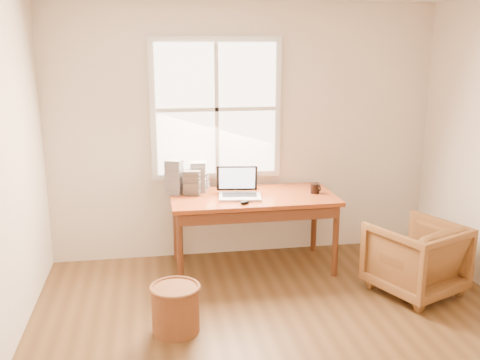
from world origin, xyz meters
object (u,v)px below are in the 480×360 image
(coffee_mug, at_px, (315,188))
(cd_stack_a, at_px, (198,177))
(armchair, at_px, (415,258))
(desk, at_px, (253,197))
(laptop, at_px, (240,184))
(wicker_stool, at_px, (176,309))

(coffee_mug, relative_size, cd_stack_a, 0.33)
(armchair, bearing_deg, desk, -53.91)
(laptop, xyz_separation_m, cd_stack_a, (-0.37, 0.31, 0.01))
(coffee_mug, bearing_deg, cd_stack_a, 179.14)
(desk, xyz_separation_m, cd_stack_a, (-0.51, 0.24, 0.17))
(wicker_stool, relative_size, cd_stack_a, 1.24)
(armchair, height_order, coffee_mug, coffee_mug)
(wicker_stool, distance_m, coffee_mug, 1.92)
(desk, bearing_deg, armchair, -30.78)
(laptop, bearing_deg, coffee_mug, 11.48)
(laptop, distance_m, cd_stack_a, 0.48)
(armchair, bearing_deg, wicker_stool, -14.17)
(wicker_stool, distance_m, cd_stack_a, 1.58)
(armchair, bearing_deg, laptop, -49.23)
(armchair, xyz_separation_m, cd_stack_a, (-1.84, 1.03, 0.57))
(desk, xyz_separation_m, armchair, (1.33, -0.79, -0.40))
(armchair, xyz_separation_m, laptop, (-1.47, 0.72, 0.56))
(coffee_mug, bearing_deg, desk, -169.83)
(coffee_mug, xyz_separation_m, cd_stack_a, (-1.13, 0.26, 0.10))
(desk, distance_m, laptop, 0.22)
(desk, relative_size, armchair, 2.23)
(desk, bearing_deg, laptop, -153.15)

